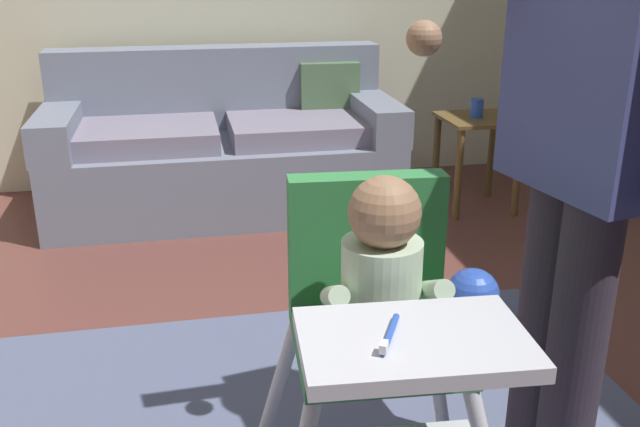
# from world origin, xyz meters

# --- Properties ---
(ground) EXTENTS (6.05, 6.53, 0.10)m
(ground) POSITION_xyz_m (0.00, 0.00, -0.05)
(ground) COLOR brown
(couch) EXTENTS (1.89, 0.86, 0.86)m
(couch) POSITION_xyz_m (-0.01, 1.98, 0.33)
(couch) COLOR slate
(couch) RESTS_ON ground
(high_chair) EXTENTS (0.65, 0.76, 0.95)m
(high_chair) POSITION_xyz_m (0.15, -0.57, 0.64)
(high_chair) COLOR silver
(high_chair) RESTS_ON ground
(adult_standing) EXTENTS (0.57, 0.50, 1.66)m
(adult_standing) POSITION_xyz_m (0.64, -0.48, 0.94)
(adult_standing) COLOR #322A35
(adult_standing) RESTS_ON ground
(toy_ball) EXTENTS (0.21, 0.21, 0.21)m
(toy_ball) POSITION_xyz_m (0.83, 0.43, 0.10)
(toy_ball) COLOR #284CB7
(toy_ball) RESTS_ON ground
(side_table) EXTENTS (0.40, 0.40, 0.52)m
(side_table) POSITION_xyz_m (1.35, 1.66, 0.38)
(side_table) COLOR brown
(side_table) RESTS_ON ground
(sippy_cup) EXTENTS (0.07, 0.07, 0.10)m
(sippy_cup) POSITION_xyz_m (1.34, 1.66, 0.57)
(sippy_cup) COLOR #284CB7
(sippy_cup) RESTS_ON side_table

